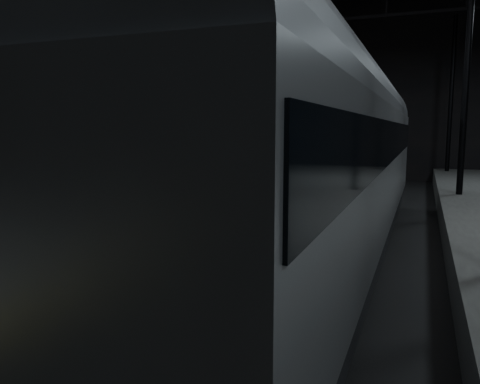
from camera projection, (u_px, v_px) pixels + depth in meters
The scene contains 6 objects.
ground at pixel (338, 254), 14.22m from camera, with size 44.00×44.00×0.00m, color black.
platform_left at pixel (129, 221), 16.87m from camera, with size 9.00×43.80×1.00m, color #4B4B49.
tactile_strip at pixel (238, 215), 15.26m from camera, with size 0.50×43.80×0.01m, color olive.
track at pixel (338, 252), 14.21m from camera, with size 2.40×43.00×0.24m.
train at pixel (335, 151), 12.97m from camera, with size 3.20×21.38×5.72m.
woman at pixel (172, 194), 13.87m from camera, with size 0.64×0.42×1.76m, color tan.
Camera 1 is at (2.28, -13.97, 3.78)m, focal length 35.00 mm.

